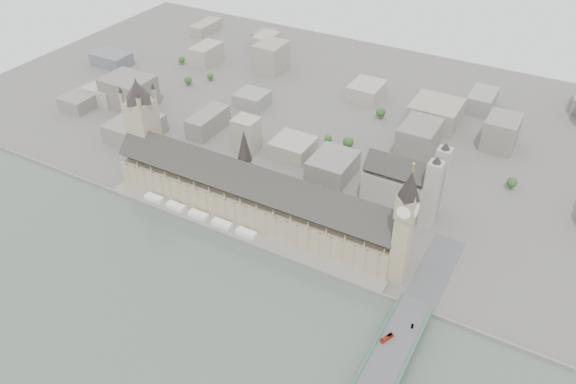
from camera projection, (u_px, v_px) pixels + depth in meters
The scene contains 15 objects.
ground at pixel (241, 228), 484.26m from camera, with size 900.00×900.00×0.00m, color #595651.
river_thames at pixel (104, 369), 368.38m from camera, with size 600.00×600.00×0.00m, color #4A574D.
embankment_wall at pixel (231, 237), 472.83m from camera, with size 600.00×1.50×3.00m, color slate.
river_terrace at pixel (236, 232), 478.40m from camera, with size 270.00×15.00×2.00m, color slate.
terrace_tents at pixel (198, 215), 492.75m from camera, with size 118.00×7.00×4.00m.
palace_of_westminster at pixel (252, 195), 484.63m from camera, with size 265.00×40.73×55.44m.
elizabeth_tower at pixel (405, 220), 401.02m from camera, with size 17.00×17.00×107.50m.
victoria_tower at pixel (143, 125), 517.92m from camera, with size 30.00×30.00×100.00m.
central_tower at pixel (245, 154), 472.13m from camera, with size 13.00×13.00×48.00m.
westminster_bridge at pixel (379, 380), 355.88m from camera, with size 25.00×325.00×10.25m, color #474749.
westminster_abbey at pixel (405, 185), 492.36m from camera, with size 68.00×36.00×64.00m.
city_skyline_inland at pixel (357, 96), 645.05m from camera, with size 720.00×360.00×38.00m, color gray, non-canonical shape.
park_trees at pixel (267, 183), 525.89m from camera, with size 110.00×30.00×15.00m, color #1E4F1C, non-canonical shape.
red_bus_north at pixel (387, 338), 374.51m from camera, with size 2.48×10.58×2.95m, color red.
car_silver at pixel (412, 326), 383.56m from camera, with size 1.33×3.82×1.26m, color gray.
Camera 1 is at (217.28, -304.07, 312.18)m, focal length 35.00 mm.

